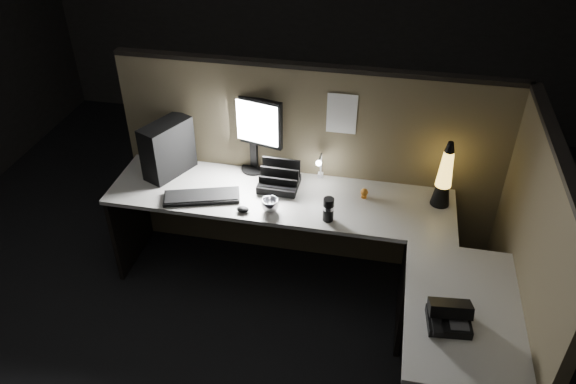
% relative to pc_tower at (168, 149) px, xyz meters
% --- Properties ---
extents(floor, '(6.00, 6.00, 0.00)m').
position_rel_pc_tower_xyz_m(floor, '(0.96, -0.72, -0.92)').
color(floor, black).
rests_on(floor, ground).
extents(room_shell, '(6.00, 6.00, 6.00)m').
position_rel_pc_tower_xyz_m(room_shell, '(0.96, -0.72, 0.70)').
color(room_shell, silver).
rests_on(room_shell, ground).
extents(partition_back, '(2.66, 0.06, 1.50)m').
position_rel_pc_tower_xyz_m(partition_back, '(0.96, 0.21, -0.17)').
color(partition_back, brown).
rests_on(partition_back, ground).
extents(partition_right, '(0.06, 1.66, 1.50)m').
position_rel_pc_tower_xyz_m(partition_right, '(2.29, -0.62, -0.17)').
color(partition_right, brown).
rests_on(partition_right, ground).
extents(desk, '(2.60, 1.60, 0.73)m').
position_rel_pc_tower_xyz_m(desk, '(1.14, -0.47, -0.34)').
color(desk, '#B2B1A9').
rests_on(desk, ground).
extents(pc_tower, '(0.30, 0.40, 0.39)m').
position_rel_pc_tower_xyz_m(pc_tower, '(0.00, 0.00, 0.00)').
color(pc_tower, black).
rests_on(pc_tower, desk).
extents(monitor, '(0.43, 0.18, 0.55)m').
position_rel_pc_tower_xyz_m(monitor, '(0.57, 0.17, 0.14)').
color(monitor, black).
rests_on(monitor, desk).
extents(keyboard, '(0.52, 0.30, 0.02)m').
position_rel_pc_tower_xyz_m(keyboard, '(0.32, -0.26, -0.18)').
color(keyboard, black).
rests_on(keyboard, desk).
extents(mouse, '(0.09, 0.06, 0.03)m').
position_rel_pc_tower_xyz_m(mouse, '(0.62, -0.34, -0.18)').
color(mouse, black).
rests_on(mouse, desk).
extents(clip_lamp, '(0.04, 0.16, 0.20)m').
position_rel_pc_tower_xyz_m(clip_lamp, '(1.04, 0.10, -0.07)').
color(clip_lamp, white).
rests_on(clip_lamp, desk).
extents(organizer, '(0.27, 0.24, 0.20)m').
position_rel_pc_tower_xyz_m(organizer, '(0.79, -0.02, -0.15)').
color(organizer, black).
rests_on(organizer, desk).
extents(lava_lamp, '(0.12, 0.12, 0.46)m').
position_rel_pc_tower_xyz_m(lava_lamp, '(1.85, -0.01, -0.00)').
color(lava_lamp, black).
rests_on(lava_lamp, desk).
extents(travel_mug, '(0.07, 0.07, 0.16)m').
position_rel_pc_tower_xyz_m(travel_mug, '(1.16, -0.32, -0.11)').
color(travel_mug, black).
rests_on(travel_mug, desk).
extents(steel_mug, '(0.14, 0.14, 0.09)m').
position_rel_pc_tower_xyz_m(steel_mug, '(0.79, -0.30, -0.15)').
color(steel_mug, '#B8B8BF').
rests_on(steel_mug, desk).
extents(figurine, '(0.05, 0.05, 0.05)m').
position_rel_pc_tower_xyz_m(figurine, '(1.36, -0.04, -0.15)').
color(figurine, orange).
rests_on(figurine, desk).
extents(pinned_paper, '(0.20, 0.00, 0.28)m').
position_rel_pc_tower_xyz_m(pinned_paper, '(1.16, 0.17, 0.30)').
color(pinned_paper, white).
rests_on(pinned_paper, partition_back).
extents(desk_phone, '(0.23, 0.24, 0.13)m').
position_rel_pc_tower_xyz_m(desk_phone, '(1.87, -1.04, -0.14)').
color(desk_phone, black).
rests_on(desk_phone, desk).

